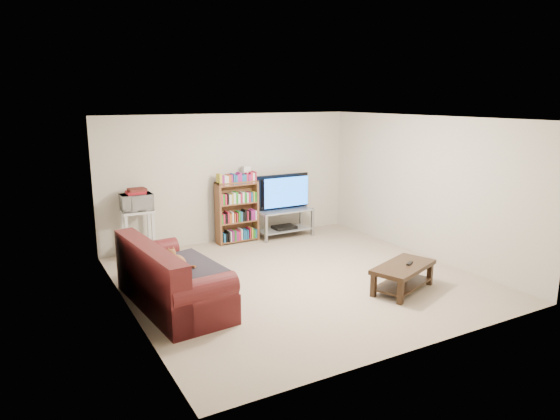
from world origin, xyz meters
TOP-DOWN VIEW (x-y plane):
  - floor at (0.00, 0.00)m, footprint 5.00×5.00m
  - ceiling at (0.00, 0.00)m, footprint 5.00×5.00m
  - wall_back at (0.00, 2.50)m, footprint 5.00×0.00m
  - wall_front at (0.00, -2.50)m, footprint 5.00×0.00m
  - wall_left at (-2.50, 0.00)m, footprint 0.00×5.00m
  - wall_right at (2.50, 0.00)m, footprint 0.00×5.00m
  - sofa at (-2.03, -0.06)m, footprint 1.06×2.10m
  - blanket at (-1.84, -0.18)m, footprint 0.95×1.14m
  - cat at (-1.86, 0.01)m, footprint 0.27×0.57m
  - coffee_table at (1.05, -1.13)m, footprint 1.17×0.87m
  - remote at (1.15, -1.14)m, footprint 0.17×0.13m
  - tv_stand at (0.96, 2.15)m, footprint 1.10×0.50m
  - television at (0.96, 2.15)m, footprint 1.18×0.16m
  - dvd_player at (0.96, 2.15)m, footprint 0.44×0.31m
  - bookshelf at (0.00, 2.26)m, footprint 0.82×0.27m
  - shelf_clutter at (0.10, 2.27)m, footprint 0.60×0.20m
  - microwave_stand at (-1.86, 2.20)m, footprint 0.52×0.38m
  - microwave at (-1.86, 2.20)m, footprint 0.52×0.35m
  - game_boxes at (-1.86, 2.20)m, footprint 0.30×0.27m

SIDE VIEW (x-z plane):
  - floor at x=0.00m, z-range 0.00..0.00m
  - dvd_player at x=0.96m, z-range 0.16..0.22m
  - coffee_table at x=1.05m, z-range 0.07..0.46m
  - sofa at x=-2.03m, z-range -0.13..0.74m
  - tv_stand at x=0.96m, z-range 0.10..0.64m
  - remote at x=1.15m, z-range 0.38..0.40m
  - blanket at x=-1.84m, z-range 0.43..0.61m
  - microwave_stand at x=-1.86m, z-range 0.12..0.95m
  - cat at x=-1.86m, z-range 0.49..0.66m
  - bookshelf at x=0.00m, z-range 0.02..1.19m
  - television at x=0.96m, z-range 0.55..1.23m
  - microwave at x=-1.86m, z-range 0.83..1.11m
  - game_boxes at x=-1.86m, z-range 1.11..1.16m
  - wall_back at x=0.00m, z-range -1.30..3.70m
  - wall_front at x=0.00m, z-range -1.30..3.70m
  - wall_left at x=-2.50m, z-range -1.30..3.70m
  - wall_right at x=2.50m, z-range -1.30..3.70m
  - shelf_clutter at x=0.10m, z-range 1.14..1.42m
  - ceiling at x=0.00m, z-range 2.40..2.40m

